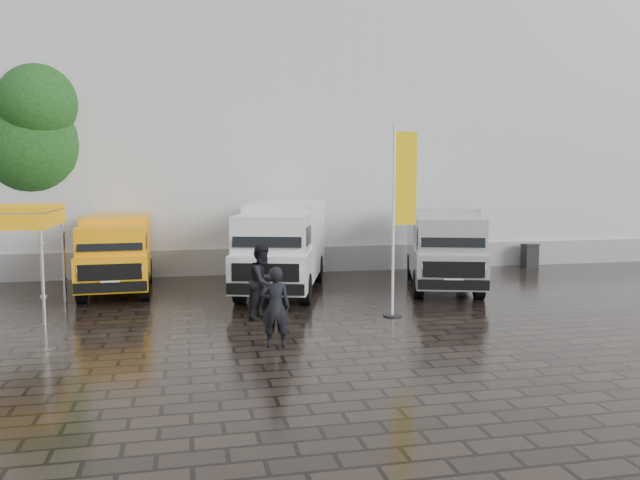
% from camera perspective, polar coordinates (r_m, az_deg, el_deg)
% --- Properties ---
extents(ground, '(120.00, 120.00, 0.00)m').
position_cam_1_polar(ground, '(17.09, 5.77, -6.84)').
color(ground, black).
rests_on(ground, ground).
extents(exhibition_hall, '(44.00, 16.00, 12.00)m').
position_cam_1_polar(exhibition_hall, '(32.73, 0.49, 9.78)').
color(exhibition_hall, silver).
rests_on(exhibition_hall, ground).
extents(hall_plinth, '(44.00, 0.15, 1.00)m').
position_cam_1_polar(hall_plinth, '(25.07, 4.53, -1.62)').
color(hall_plinth, gray).
rests_on(hall_plinth, ground).
extents(van_yellow, '(2.21, 5.38, 2.45)m').
position_cam_1_polar(van_yellow, '(21.26, -18.08, -1.25)').
color(van_yellow, '#FA9F0D').
rests_on(van_yellow, ground).
extents(van_white, '(4.05, 6.98, 2.87)m').
position_cam_1_polar(van_white, '(20.35, -3.43, -0.69)').
color(van_white, white).
rests_on(van_white, ground).
extents(van_silver, '(3.87, 6.60, 2.72)m').
position_cam_1_polar(van_silver, '(21.44, 11.14, -0.66)').
color(van_silver, silver).
rests_on(van_silver, ground).
extents(flagpole, '(0.88, 0.50, 5.12)m').
position_cam_1_polar(flagpole, '(16.68, 7.34, 2.79)').
color(flagpole, black).
rests_on(flagpole, ground).
extents(tree, '(4.47, 4.47, 8.03)m').
position_cam_1_polar(tree, '(26.07, -24.51, 8.41)').
color(tree, black).
rests_on(tree, ground).
extents(wheelie_bin, '(0.61, 0.61, 0.96)m').
position_cam_1_polar(wheelie_bin, '(27.26, 18.64, -1.35)').
color(wheelie_bin, black).
rests_on(wheelie_bin, ground).
extents(person_front, '(0.71, 0.52, 1.79)m').
position_cam_1_polar(person_front, '(13.74, -4.10, -6.13)').
color(person_front, black).
rests_on(person_front, ground).
extents(person_tent, '(1.18, 1.21, 1.96)m').
position_cam_1_polar(person_tent, '(16.53, -5.24, -3.80)').
color(person_tent, black).
rests_on(person_tent, ground).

